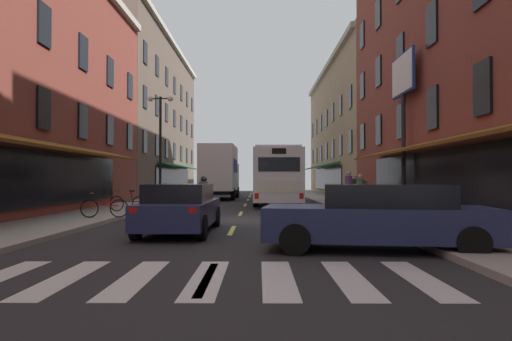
# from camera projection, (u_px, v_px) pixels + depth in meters

# --- Properties ---
(ground_plane) EXTENTS (34.80, 80.00, 0.10)m
(ground_plane) POSITION_uv_depth(u_px,v_px,m) (237.00, 221.00, 17.00)
(ground_plane) COLOR #28282B
(lane_centre_dashes) EXTENTS (0.14, 73.90, 0.01)m
(lane_centre_dashes) POSITION_uv_depth(u_px,v_px,m) (237.00, 220.00, 16.75)
(lane_centre_dashes) COLOR #DBCC4C
(lane_centre_dashes) RESTS_ON ground
(crosswalk_near) EXTENTS (7.10, 2.80, 0.01)m
(crosswalk_near) POSITION_uv_depth(u_px,v_px,m) (207.00, 278.00, 7.00)
(crosswalk_near) COLOR silver
(crosswalk_near) RESTS_ON ground
(sidewalk_left) EXTENTS (3.00, 80.00, 0.14)m
(sidewalk_left) POSITION_uv_depth(u_px,v_px,m) (81.00, 218.00, 17.04)
(sidewalk_left) COLOR #A39E93
(sidewalk_left) RESTS_ON ground
(sidewalk_right) EXTENTS (3.00, 80.00, 0.14)m
(sidewalk_right) POSITION_uv_depth(u_px,v_px,m) (394.00, 218.00, 16.96)
(sidewalk_right) COLOR #A39E93
(sidewalk_right) RESTS_ON ground
(billboard_sign) EXTENTS (0.40, 2.78, 6.81)m
(billboard_sign) POSITION_uv_depth(u_px,v_px,m) (403.00, 92.00, 19.53)
(billboard_sign) COLOR black
(billboard_sign) RESTS_ON sidewalk_right
(transit_bus) EXTENTS (2.75, 11.52, 3.26)m
(transit_bus) POSITION_uv_depth(u_px,v_px,m) (276.00, 176.00, 27.87)
(transit_bus) COLOR white
(transit_bus) RESTS_ON ground
(box_truck) EXTENTS (2.58, 7.69, 3.93)m
(box_truck) POSITION_uv_depth(u_px,v_px,m) (220.00, 172.00, 33.89)
(box_truck) COLOR black
(box_truck) RESTS_ON ground
(sedan_near) EXTENTS (1.97, 4.55, 1.44)m
(sedan_near) POSITION_uv_depth(u_px,v_px,m) (228.00, 187.00, 45.08)
(sedan_near) COLOR maroon
(sedan_near) RESTS_ON ground
(sedan_mid) EXTENTS (5.00, 2.51, 1.42)m
(sedan_mid) POSITION_uv_depth(u_px,v_px,m) (379.00, 217.00, 9.71)
(sedan_mid) COLOR navy
(sedan_mid) RESTS_ON ground
(sedan_far) EXTENTS (1.94, 4.70, 1.39)m
(sedan_far) POSITION_uv_depth(u_px,v_px,m) (181.00, 208.00, 12.92)
(sedan_far) COLOR navy
(sedan_far) RESTS_ON ground
(motorcycle_rider) EXTENTS (0.62, 2.07, 1.66)m
(motorcycle_rider) POSITION_uv_depth(u_px,v_px,m) (204.00, 200.00, 17.66)
(motorcycle_rider) COLOR black
(motorcycle_rider) RESTS_ON ground
(bicycle_near) EXTENTS (1.69, 0.51, 0.91)m
(bicycle_near) POSITION_uv_depth(u_px,v_px,m) (128.00, 203.00, 19.33)
(bicycle_near) COLOR black
(bicycle_near) RESTS_ON sidewalk_left
(bicycle_mid) EXTENTS (1.71, 0.48, 0.91)m
(bicycle_mid) POSITION_uv_depth(u_px,v_px,m) (104.00, 208.00, 16.33)
(bicycle_mid) COLOR black
(bicycle_mid) RESTS_ON sidewalk_left
(pedestrian_near) EXTENTS (0.51, 0.49, 1.62)m
(pedestrian_near) POSITION_uv_depth(u_px,v_px,m) (361.00, 191.00, 20.70)
(pedestrian_near) COLOR #4C4C51
(pedestrian_near) RESTS_ON sidewalk_right
(pedestrian_mid) EXTENTS (0.36, 0.36, 1.80)m
(pedestrian_mid) POSITION_uv_depth(u_px,v_px,m) (349.00, 188.00, 22.94)
(pedestrian_mid) COLOR #B29947
(pedestrian_mid) RESTS_ON sidewalk_right
(pedestrian_far) EXTENTS (0.36, 0.36, 1.64)m
(pedestrian_far) POSITION_uv_depth(u_px,v_px,m) (356.00, 189.00, 24.37)
(pedestrian_far) COLOR #B29947
(pedestrian_far) RESTS_ON sidewalk_right
(street_lamp_twin) EXTENTS (1.42, 0.32, 6.02)m
(street_lamp_twin) POSITION_uv_depth(u_px,v_px,m) (160.00, 144.00, 25.05)
(street_lamp_twin) COLOR black
(street_lamp_twin) RESTS_ON sidewalk_left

